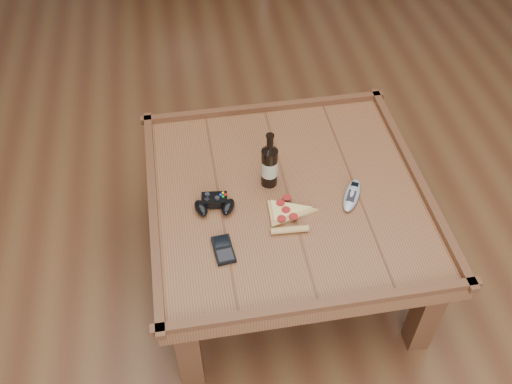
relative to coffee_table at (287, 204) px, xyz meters
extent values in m
plane|color=#4F2A16|center=(0.00, 0.00, -0.39)|extent=(6.00, 6.00, 0.00)
cube|color=#5A3019|center=(0.00, 0.00, 0.03)|extent=(1.00, 1.00, 0.06)
cube|color=#442312|center=(-0.42, -0.42, -0.20)|extent=(0.08, 0.08, 0.39)
cube|color=#442312|center=(0.42, -0.42, -0.20)|extent=(0.08, 0.08, 0.39)
cube|color=#442312|center=(-0.42, 0.42, -0.20)|extent=(0.08, 0.08, 0.39)
cube|color=#442312|center=(0.42, 0.42, -0.20)|extent=(0.08, 0.08, 0.39)
cube|color=#442312|center=(0.00, 0.48, 0.07)|extent=(1.03, 0.03, 0.03)
cube|color=#442312|center=(0.00, -0.48, 0.07)|extent=(1.03, 0.03, 0.03)
cube|color=#442312|center=(0.48, 0.00, 0.07)|extent=(0.03, 1.03, 0.03)
cube|color=#442312|center=(-0.48, 0.00, 0.07)|extent=(0.03, 1.03, 0.03)
cylinder|color=black|center=(-0.06, 0.06, 0.14)|extent=(0.06, 0.06, 0.16)
cone|color=black|center=(-0.06, 0.06, 0.23)|extent=(0.06, 0.06, 0.03)
cylinder|color=black|center=(-0.06, 0.06, 0.26)|extent=(0.02, 0.02, 0.06)
cylinder|color=black|center=(-0.06, 0.06, 0.29)|extent=(0.03, 0.03, 0.01)
cylinder|color=#C1B78C|center=(-0.06, 0.06, 0.14)|extent=(0.06, 0.06, 0.07)
cube|color=black|center=(-0.27, -0.01, 0.08)|extent=(0.10, 0.07, 0.03)
ellipsoid|color=black|center=(-0.32, -0.04, 0.08)|extent=(0.06, 0.08, 0.04)
ellipsoid|color=black|center=(-0.22, -0.05, 0.08)|extent=(0.07, 0.09, 0.04)
cylinder|color=black|center=(-0.29, 0.00, 0.10)|extent=(0.02, 0.02, 0.01)
cylinder|color=black|center=(-0.26, -0.02, 0.10)|extent=(0.02, 0.02, 0.01)
cylinder|color=yellow|center=(-0.24, 0.00, 0.10)|extent=(0.01, 0.01, 0.01)
cylinder|color=red|center=(-0.23, -0.01, 0.10)|extent=(0.01, 0.01, 0.01)
cylinder|color=#0C33CC|center=(-0.25, 0.00, 0.10)|extent=(0.01, 0.01, 0.01)
cylinder|color=#0C9919|center=(-0.24, -0.01, 0.10)|extent=(0.01, 0.01, 0.01)
cylinder|color=tan|center=(-0.03, -0.18, 0.07)|extent=(0.13, 0.03, 0.02)
cylinder|color=maroon|center=(-0.05, -0.13, 0.08)|extent=(0.03, 0.03, 0.00)
cylinder|color=maroon|center=(-0.01, -0.13, 0.08)|extent=(0.03, 0.03, 0.00)
cylinder|color=maroon|center=(-0.03, -0.09, 0.08)|extent=(0.03, 0.03, 0.00)
cylinder|color=maroon|center=(-0.04, -0.06, 0.08)|extent=(0.03, 0.03, 0.00)
cylinder|color=maroon|center=(-0.01, -0.04, 0.08)|extent=(0.03, 0.03, 0.00)
cube|color=black|center=(-0.26, -0.22, 0.07)|extent=(0.07, 0.12, 0.01)
cube|color=black|center=(-0.27, -0.19, 0.07)|extent=(0.05, 0.05, 0.00)
cube|color=black|center=(-0.26, -0.25, 0.07)|extent=(0.05, 0.05, 0.00)
ellipsoid|color=#92979F|center=(0.22, -0.06, 0.07)|extent=(0.12, 0.17, 0.02)
cube|color=black|center=(0.24, -0.02, 0.08)|extent=(0.03, 0.03, 0.00)
cube|color=black|center=(0.21, -0.07, 0.08)|extent=(0.05, 0.06, 0.00)
camera|label=1|loc=(-0.35, -1.37, 1.57)|focal=40.00mm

